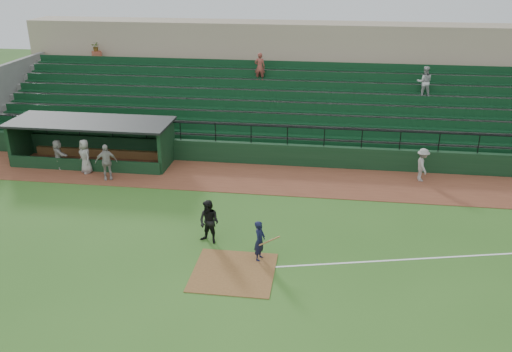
# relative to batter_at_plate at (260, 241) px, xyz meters

# --- Properties ---
(ground) EXTENTS (90.00, 90.00, 0.00)m
(ground) POSITION_rel_batter_at_plate_xyz_m (-0.84, -0.05, -0.82)
(ground) COLOR #2E5B1D
(ground) RESTS_ON ground
(warning_track) EXTENTS (40.00, 4.00, 0.03)m
(warning_track) POSITION_rel_batter_at_plate_xyz_m (-0.84, 7.95, -0.80)
(warning_track) COLOR brown
(warning_track) RESTS_ON ground
(home_plate_dirt) EXTENTS (3.00, 3.00, 0.03)m
(home_plate_dirt) POSITION_rel_batter_at_plate_xyz_m (-0.84, -1.05, -0.80)
(home_plate_dirt) COLOR brown
(home_plate_dirt) RESTS_ON ground
(foul_line) EXTENTS (17.49, 4.44, 0.01)m
(foul_line) POSITION_rel_batter_at_plate_xyz_m (7.16, 1.15, -0.81)
(foul_line) COLOR white
(foul_line) RESTS_ON ground
(stadium_structure) EXTENTS (38.00, 13.08, 6.40)m
(stadium_structure) POSITION_rel_batter_at_plate_xyz_m (-0.84, 16.41, 1.49)
(stadium_structure) COLOR black
(stadium_structure) RESTS_ON ground
(dugout) EXTENTS (8.90, 3.20, 2.42)m
(dugout) POSITION_rel_batter_at_plate_xyz_m (-10.59, 9.51, 0.52)
(dugout) COLOR black
(dugout) RESTS_ON ground
(batter_at_plate) EXTENTS (1.05, 0.70, 1.63)m
(batter_at_plate) POSITION_rel_batter_at_plate_xyz_m (0.00, 0.00, 0.00)
(batter_at_plate) COLOR black
(batter_at_plate) RESTS_ON ground
(umpire) EXTENTS (1.08, 0.97, 1.84)m
(umpire) POSITION_rel_batter_at_plate_xyz_m (-2.19, 1.05, 0.10)
(umpire) COLOR black
(umpire) RESTS_ON ground
(runner) EXTENTS (0.77, 1.19, 1.73)m
(runner) POSITION_rel_batter_at_plate_xyz_m (7.22, 8.84, 0.08)
(runner) COLOR gray
(runner) RESTS_ON warning_track
(dugout_player_a) EXTENTS (1.20, 0.87, 1.89)m
(dugout_player_a) POSITION_rel_batter_at_plate_xyz_m (-8.88, 6.78, 0.16)
(dugout_player_a) COLOR #A59F9B
(dugout_player_a) RESTS_ON warning_track
(dugout_player_b) EXTENTS (1.07, 1.04, 1.85)m
(dugout_player_b) POSITION_rel_batter_at_plate_xyz_m (-10.34, 7.49, 0.14)
(dugout_player_b) COLOR gray
(dugout_player_b) RESTS_ON warning_track
(dugout_player_c) EXTENTS (1.46, 1.36, 1.64)m
(dugout_player_c) POSITION_rel_batter_at_plate_xyz_m (-12.05, 7.86, 0.03)
(dugout_player_c) COLOR #A6A19C
(dugout_player_c) RESTS_ON warning_track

